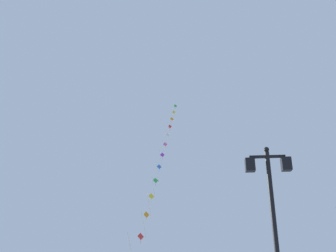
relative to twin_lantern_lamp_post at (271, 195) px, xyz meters
name	(u,v)px	position (x,y,z in m)	size (l,w,h in m)	color
twin_lantern_lamp_post	(271,195)	(0.00, 0.00, 0.00)	(1.35, 0.28, 4.83)	black
kite_train	(162,157)	(-5.02, 15.75, 5.84)	(1.21, 18.05, 17.56)	brown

